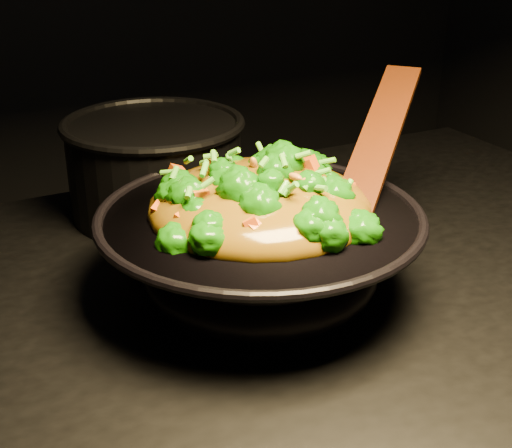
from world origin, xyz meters
TOP-DOWN VIEW (x-y plane):
  - wok at (-0.05, 0.03)m, footprint 0.40×0.40m
  - stir_fry at (-0.04, 0.04)m, footprint 0.31×0.31m
  - spatula at (0.13, 0.06)m, footprint 0.25×0.23m
  - back_pot at (-0.07, 0.31)m, footprint 0.26×0.26m

SIDE VIEW (x-z plane):
  - wok at x=-0.05m, z-range 0.90..1.00m
  - back_pot at x=-0.07m, z-range 0.90..1.04m
  - stir_fry at x=-0.04m, z-range 1.00..1.09m
  - spatula at x=0.13m, z-range 0.99..1.11m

